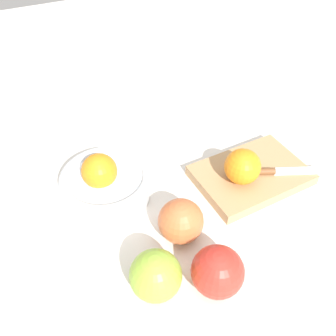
{
  "coord_description": "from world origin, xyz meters",
  "views": [
    {
      "loc": [
        -0.28,
        -0.39,
        0.55
      ],
      "look_at": [
        -0.06,
        0.1,
        0.04
      ],
      "focal_mm": 40.28,
      "sensor_mm": 36.0,
      "label": 1
    }
  ],
  "objects_px": {
    "bowl": "(106,183)",
    "orange_on_board": "(243,167)",
    "apple_mid_left": "(181,221)",
    "apple_front_left": "(218,272)",
    "cutting_board": "(251,175)",
    "apple_front_left_2": "(156,275)",
    "knife": "(280,172)"
  },
  "relations": [
    {
      "from": "cutting_board",
      "to": "orange_on_board",
      "type": "relative_size",
      "value": 3.14
    },
    {
      "from": "knife",
      "to": "apple_mid_left",
      "type": "height_order",
      "value": "apple_mid_left"
    },
    {
      "from": "apple_front_left",
      "to": "apple_mid_left",
      "type": "height_order",
      "value": "apple_front_left"
    },
    {
      "from": "cutting_board",
      "to": "apple_front_left",
      "type": "distance_m",
      "value": 0.26
    },
    {
      "from": "apple_front_left_2",
      "to": "apple_mid_left",
      "type": "bearing_deg",
      "value": 43.96
    },
    {
      "from": "knife",
      "to": "orange_on_board",
      "type": "bearing_deg",
      "value": 167.22
    },
    {
      "from": "bowl",
      "to": "knife",
      "type": "bearing_deg",
      "value": -18.28
    },
    {
      "from": "bowl",
      "to": "knife",
      "type": "height_order",
      "value": "bowl"
    },
    {
      "from": "apple_front_left",
      "to": "apple_mid_left",
      "type": "xyz_separation_m",
      "value": [
        -0.01,
        0.11,
        -0.0
      ]
    },
    {
      "from": "apple_front_left",
      "to": "apple_front_left_2",
      "type": "height_order",
      "value": "apple_front_left"
    },
    {
      "from": "bowl",
      "to": "orange_on_board",
      "type": "height_order",
      "value": "bowl"
    },
    {
      "from": "bowl",
      "to": "cutting_board",
      "type": "xyz_separation_m",
      "value": [
        0.28,
        -0.08,
        -0.03
      ]
    },
    {
      "from": "cutting_board",
      "to": "apple_mid_left",
      "type": "xyz_separation_m",
      "value": [
        -0.19,
        -0.07,
        0.03
      ]
    },
    {
      "from": "bowl",
      "to": "cutting_board",
      "type": "relative_size",
      "value": 0.79
    },
    {
      "from": "cutting_board",
      "to": "knife",
      "type": "height_order",
      "value": "knife"
    },
    {
      "from": "orange_on_board",
      "to": "apple_mid_left",
      "type": "relative_size",
      "value": 0.88
    },
    {
      "from": "bowl",
      "to": "orange_on_board",
      "type": "bearing_deg",
      "value": -20.02
    },
    {
      "from": "apple_front_left",
      "to": "knife",
      "type": "bearing_deg",
      "value": 32.77
    },
    {
      "from": "knife",
      "to": "apple_front_left",
      "type": "distance_m",
      "value": 0.28
    },
    {
      "from": "cutting_board",
      "to": "apple_front_left_2",
      "type": "relative_size",
      "value": 2.7
    },
    {
      "from": "orange_on_board",
      "to": "apple_mid_left",
      "type": "distance_m",
      "value": 0.17
    },
    {
      "from": "knife",
      "to": "apple_front_left_2",
      "type": "xyz_separation_m",
      "value": [
        -0.32,
        -0.12,
        0.01
      ]
    },
    {
      "from": "bowl",
      "to": "cutting_board",
      "type": "distance_m",
      "value": 0.29
    },
    {
      "from": "apple_front_left",
      "to": "apple_front_left_2",
      "type": "distance_m",
      "value": 0.09
    },
    {
      "from": "orange_on_board",
      "to": "apple_mid_left",
      "type": "xyz_separation_m",
      "value": [
        -0.16,
        -0.06,
        -0.02
      ]
    },
    {
      "from": "apple_mid_left",
      "to": "cutting_board",
      "type": "bearing_deg",
      "value": 19.03
    },
    {
      "from": "cutting_board",
      "to": "apple_front_left",
      "type": "relative_size",
      "value": 2.66
    },
    {
      "from": "cutting_board",
      "to": "apple_mid_left",
      "type": "height_order",
      "value": "apple_mid_left"
    },
    {
      "from": "orange_on_board",
      "to": "apple_front_left_2",
      "type": "xyz_separation_m",
      "value": [
        -0.24,
        -0.13,
        -0.02
      ]
    },
    {
      "from": "bowl",
      "to": "orange_on_board",
      "type": "xyz_separation_m",
      "value": [
        0.25,
        -0.09,
        0.02
      ]
    },
    {
      "from": "apple_front_left",
      "to": "apple_front_left_2",
      "type": "relative_size",
      "value": 1.02
    },
    {
      "from": "orange_on_board",
      "to": "apple_front_left",
      "type": "distance_m",
      "value": 0.23
    }
  ]
}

